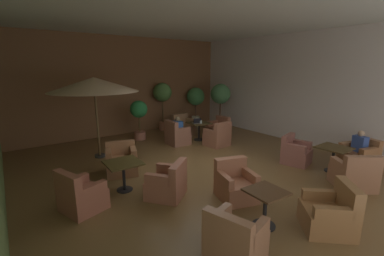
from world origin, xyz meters
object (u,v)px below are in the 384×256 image
armchair_front_left_north (177,135)px  armchair_front_left_west (183,127)px  potted_tree_left_corner (196,99)px  iced_drink_cup (201,122)px  cafe_table_rear_right (265,201)px  armchair_front_left_south (218,129)px  armchair_mid_center_east (359,156)px  armchair_front_right_north (122,162)px  patio_umbrella_tall_red (94,85)px  armchair_mid_center_north (354,175)px  open_laptop (197,122)px  potted_tree_right_corner (139,114)px  cafe_table_front_right (123,168)px  armchair_rear_right_south (235,185)px  potted_tree_mid_left (162,95)px  armchair_rear_right_east (330,214)px  armchair_rear_right_north (235,241)px  cafe_table_front_left (199,127)px  armchair_front_right_south (168,184)px  patron_blue_shirt (178,126)px  potted_tree_mid_right (220,96)px  cafe_table_mid_center (334,152)px  armchair_front_left_east (218,137)px  armchair_mid_center_south (295,153)px  armchair_front_right_east (81,196)px  patron_by_window (360,143)px

armchair_front_left_north → armchair_front_left_west: armchair_front_left_north is taller
potted_tree_left_corner → iced_drink_cup: potted_tree_left_corner is taller
armchair_front_left_north → cafe_table_rear_right: bearing=-106.5°
armchair_front_left_south → armchair_mid_center_east: armchair_mid_center_east is taller
armchair_front_right_north → patio_umbrella_tall_red: bearing=92.7°
armchair_mid_center_north → open_laptop: bearing=95.3°
armchair_front_left_west → potted_tree_right_corner: bearing=166.6°
armchair_front_left_south → cafe_table_front_right: (-5.05, -2.37, 0.26)m
potted_tree_right_corner → armchair_rear_right_south: bearing=-94.0°
potted_tree_mid_left → iced_drink_cup: bearing=-84.3°
cafe_table_rear_right → armchair_rear_right_east: armchair_rear_right_east is taller
armchair_rear_right_north → potted_tree_left_corner: (5.15, 7.73, 0.98)m
cafe_table_rear_right → potted_tree_right_corner: 6.70m
cafe_table_front_left → iced_drink_cup: (-0.01, -0.14, 0.21)m
armchair_front_right_south → open_laptop: open_laptop is taller
armchair_front_left_west → patron_blue_shirt: size_ratio=1.46×
armchair_front_left_west → potted_tree_left_corner: (1.57, 1.23, 0.98)m
armchair_front_right_south → armchair_rear_right_south: (1.16, -0.92, 0.00)m
patron_blue_shirt → open_laptop: bearing=-3.2°
armchair_mid_center_east → armchair_rear_right_east: size_ratio=0.90×
armchair_front_right_south → potted_tree_mid_right: (5.28, 4.11, 1.22)m
cafe_table_mid_center → open_laptop: 4.77m
armchair_rear_right_north → potted_tree_mid_left: (3.35, 7.81, 1.24)m
armchair_front_right_south → cafe_table_rear_right: bearing=-67.4°
armchair_front_left_west → cafe_table_front_left: bearing=-88.0°
armchair_front_left_north → potted_tree_mid_left: 2.72m
potted_tree_mid_right → potted_tree_mid_left: bearing=146.3°
cafe_table_front_left → armchair_front_left_north: 1.04m
armchair_front_right_north → armchair_rear_right_south: bearing=-62.3°
armchair_front_right_south → potted_tree_right_corner: (1.55, 4.67, 0.72)m
potted_tree_left_corner → iced_drink_cup: 2.90m
armchair_front_left_east → armchair_front_right_north: 3.77m
potted_tree_mid_left → armchair_front_left_north: bearing=-108.1°
cafe_table_front_left → patron_blue_shirt: (-0.97, 0.01, 0.16)m
armchair_front_left_south → armchair_rear_right_south: 5.26m
cafe_table_rear_right → cafe_table_front_right: bearing=117.5°
armchair_front_right_north → patron_blue_shirt: 3.06m
potted_tree_right_corner → armchair_rear_right_north: bearing=-104.4°
armchair_front_right_south → potted_tree_right_corner: size_ratio=0.68×
armchair_front_left_east → cafe_table_mid_center: (0.92, -3.65, 0.23)m
armchair_front_left_east → armchair_mid_center_south: (0.67, -2.69, -0.01)m
armchair_front_right_north → potted_tree_mid_left: bearing=47.0°
armchair_mid_center_north → open_laptop: (-0.50, 5.42, 0.42)m
armchair_front_left_north → armchair_front_left_east: (1.08, -1.03, -0.01)m
armchair_front_left_east → potted_tree_right_corner: bearing=127.6°
armchair_front_right_south → cafe_table_rear_right: armchair_front_right_south is taller
armchair_front_right_east → armchair_front_right_south: armchair_front_right_east is taller
armchair_mid_center_north → cafe_table_rear_right: armchair_mid_center_north is taller
cafe_table_mid_center → iced_drink_cup: size_ratio=7.03×
cafe_table_rear_right → patron_by_window: 4.48m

